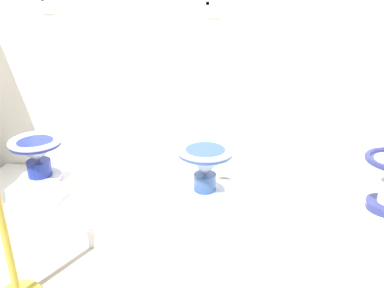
{
  "coord_description": "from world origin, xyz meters",
  "views": [
    {
      "loc": [
        2.49,
        0.11,
        1.68
      ],
      "look_at": [
        2.09,
        2.65,
        0.63
      ],
      "focal_mm": 36.42,
      "sensor_mm": 36.0,
      "label": 1
    }
  ],
  "objects_px": {
    "antique_toilet_squat_floral": "(37,153)",
    "antique_toilet_central_ornate": "(205,164)",
    "plinth_block_tall_cobalt": "(383,216)",
    "info_placard_second": "(212,9)",
    "plinth_block_central_ornate": "(205,200)",
    "stanchion_post_near_left": "(9,253)",
    "plinth_block_squat_floral": "(43,187)",
    "info_placard_first": "(47,5)"
  },
  "relations": [
    {
      "from": "plinth_block_squat_floral",
      "to": "antique_toilet_central_ornate",
      "type": "relative_size",
      "value": 0.92
    },
    {
      "from": "info_placard_second",
      "to": "antique_toilet_central_ornate",
      "type": "bearing_deg",
      "value": -87.95
    },
    {
      "from": "antique_toilet_squat_floral",
      "to": "stanchion_post_near_left",
      "type": "relative_size",
      "value": 0.37
    },
    {
      "from": "antique_toilet_squat_floral",
      "to": "info_placard_second",
      "type": "height_order",
      "value": "info_placard_second"
    },
    {
      "from": "antique_toilet_central_ornate",
      "to": "stanchion_post_near_left",
      "type": "height_order",
      "value": "stanchion_post_near_left"
    },
    {
      "from": "antique_toilet_squat_floral",
      "to": "plinth_block_central_ornate",
      "type": "height_order",
      "value": "antique_toilet_squat_floral"
    },
    {
      "from": "plinth_block_central_ornate",
      "to": "plinth_block_tall_cobalt",
      "type": "bearing_deg",
      "value": -2.17
    },
    {
      "from": "plinth_block_central_ornate",
      "to": "antique_toilet_central_ornate",
      "type": "bearing_deg",
      "value": 0.0
    },
    {
      "from": "plinth_block_central_ornate",
      "to": "info_placard_second",
      "type": "height_order",
      "value": "info_placard_second"
    },
    {
      "from": "antique_toilet_squat_floral",
      "to": "plinth_block_squat_floral",
      "type": "bearing_deg",
      "value": 180.0
    },
    {
      "from": "info_placard_first",
      "to": "info_placard_second",
      "type": "height_order",
      "value": "info_placard_first"
    },
    {
      "from": "antique_toilet_squat_floral",
      "to": "plinth_block_tall_cobalt",
      "type": "bearing_deg",
      "value": 0.05
    },
    {
      "from": "antique_toilet_squat_floral",
      "to": "info_placard_first",
      "type": "distance_m",
      "value": 1.16
    },
    {
      "from": "plinth_block_central_ornate",
      "to": "stanchion_post_near_left",
      "type": "height_order",
      "value": "stanchion_post_near_left"
    },
    {
      "from": "stanchion_post_near_left",
      "to": "plinth_block_squat_floral",
      "type": "bearing_deg",
      "value": 109.51
    },
    {
      "from": "antique_toilet_central_ornate",
      "to": "info_placard_first",
      "type": "height_order",
      "value": "info_placard_first"
    },
    {
      "from": "plinth_block_squat_floral",
      "to": "info_placard_first",
      "type": "bearing_deg",
      "value": 93.2
    },
    {
      "from": "antique_toilet_central_ornate",
      "to": "stanchion_post_near_left",
      "type": "xyz_separation_m",
      "value": [
        -0.96,
        -0.99,
        -0.15
      ]
    },
    {
      "from": "antique_toilet_central_ornate",
      "to": "plinth_block_central_ornate",
      "type": "bearing_deg",
      "value": 0.0
    },
    {
      "from": "antique_toilet_central_ornate",
      "to": "plinth_block_tall_cobalt",
      "type": "height_order",
      "value": "antique_toilet_central_ornate"
    },
    {
      "from": "plinth_block_tall_cobalt",
      "to": "info_placard_second",
      "type": "xyz_separation_m",
      "value": [
        -1.28,
        0.5,
        1.33
      ]
    },
    {
      "from": "antique_toilet_squat_floral",
      "to": "antique_toilet_central_ornate",
      "type": "distance_m",
      "value": 1.29
    },
    {
      "from": "antique_toilet_squat_floral",
      "to": "info_placard_second",
      "type": "xyz_separation_m",
      "value": [
        1.27,
        0.51,
        1.03
      ]
    },
    {
      "from": "plinth_block_squat_floral",
      "to": "info_placard_first",
      "type": "height_order",
      "value": "info_placard_first"
    },
    {
      "from": "plinth_block_squat_floral",
      "to": "plinth_block_tall_cobalt",
      "type": "distance_m",
      "value": 2.55
    },
    {
      "from": "plinth_block_squat_floral",
      "to": "stanchion_post_near_left",
      "type": "xyz_separation_m",
      "value": [
        0.33,
        -0.94,
        0.12
      ]
    },
    {
      "from": "info_placard_first",
      "to": "stanchion_post_near_left",
      "type": "xyz_separation_m",
      "value": [
        0.36,
        -1.44,
        -1.22
      ]
    },
    {
      "from": "stanchion_post_near_left",
      "to": "info_placard_second",
      "type": "bearing_deg",
      "value": 56.94
    },
    {
      "from": "info_placard_second",
      "to": "info_placard_first",
      "type": "bearing_deg",
      "value": -180.0
    },
    {
      "from": "antique_toilet_squat_floral",
      "to": "antique_toilet_central_ornate",
      "type": "xyz_separation_m",
      "value": [
        1.29,
        0.05,
        -0.02
      ]
    },
    {
      "from": "plinth_block_squat_floral",
      "to": "plinth_block_tall_cobalt",
      "type": "bearing_deg",
      "value": 0.05
    },
    {
      "from": "info_placard_first",
      "to": "antique_toilet_central_ornate",
      "type": "bearing_deg",
      "value": -19.08
    },
    {
      "from": "plinth_block_central_ornate",
      "to": "stanchion_post_near_left",
      "type": "relative_size",
      "value": 0.27
    },
    {
      "from": "plinth_block_central_ornate",
      "to": "info_placard_second",
      "type": "xyz_separation_m",
      "value": [
        -0.02,
        0.46,
        1.35
      ]
    },
    {
      "from": "antique_toilet_central_ornate",
      "to": "info_placard_first",
      "type": "xyz_separation_m",
      "value": [
        -1.32,
        0.46,
        1.07
      ]
    },
    {
      "from": "plinth_block_squat_floral",
      "to": "stanchion_post_near_left",
      "type": "height_order",
      "value": "stanchion_post_near_left"
    },
    {
      "from": "info_placard_first",
      "to": "info_placard_second",
      "type": "distance_m",
      "value": 1.3
    },
    {
      "from": "antique_toilet_squat_floral",
      "to": "info_placard_second",
      "type": "relative_size",
      "value": 3.17
    },
    {
      "from": "plinth_block_squat_floral",
      "to": "antique_toilet_squat_floral",
      "type": "height_order",
      "value": "antique_toilet_squat_floral"
    },
    {
      "from": "info_placard_second",
      "to": "stanchion_post_near_left",
      "type": "height_order",
      "value": "info_placard_second"
    },
    {
      "from": "plinth_block_tall_cobalt",
      "to": "info_placard_second",
      "type": "height_order",
      "value": "info_placard_second"
    },
    {
      "from": "plinth_block_central_ornate",
      "to": "antique_toilet_central_ornate",
      "type": "relative_size",
      "value": 0.7
    }
  ]
}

